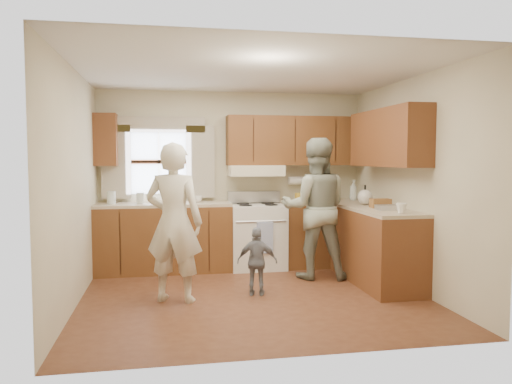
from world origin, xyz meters
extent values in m
plane|color=#502918|center=(0.00, 0.00, 0.00)|extent=(3.80, 3.80, 0.00)
plane|color=white|center=(0.00, 0.00, 2.50)|extent=(3.80, 3.80, 0.00)
plane|color=beige|center=(0.00, 1.75, 1.25)|extent=(3.80, 0.00, 3.80)
plane|color=beige|center=(0.00, -1.75, 1.25)|extent=(3.80, 0.00, 3.80)
plane|color=beige|center=(-1.90, 0.00, 1.25)|extent=(0.00, 3.50, 3.50)
plane|color=beige|center=(1.90, 0.00, 1.25)|extent=(0.00, 3.50, 3.50)
cube|color=#42250E|center=(-0.99, 1.45, 0.45)|extent=(1.82, 0.60, 0.90)
cube|color=#42250E|center=(1.29, 1.45, 0.45)|extent=(1.22, 0.60, 0.90)
cube|color=#3B1C0D|center=(1.60, 0.32, 0.45)|extent=(0.60, 1.65, 0.90)
cube|color=#C3B092|center=(-0.99, 1.45, 0.92)|extent=(1.82, 0.60, 0.04)
cube|color=#C3B092|center=(1.29, 1.45, 0.92)|extent=(1.22, 0.60, 0.04)
cube|color=#C3B092|center=(1.60, 0.32, 0.92)|extent=(0.60, 1.65, 0.04)
cube|color=#42250E|center=(0.90, 1.58, 1.80)|extent=(2.00, 0.33, 0.70)
cube|color=#3B1C0D|center=(-1.75, 1.58, 1.80)|extent=(0.30, 0.33, 0.70)
cube|color=#3B1C0D|center=(1.73, 0.32, 1.80)|extent=(0.33, 1.65, 0.70)
cube|color=beige|center=(0.30, 1.52, 1.38)|extent=(0.76, 0.45, 0.15)
cube|color=silver|center=(-1.05, 1.73, 1.50)|extent=(0.90, 0.03, 0.90)
cube|color=gold|center=(-1.63, 1.68, 1.50)|extent=(0.40, 0.05, 1.02)
cube|color=gold|center=(-0.47, 1.68, 1.50)|extent=(0.40, 0.05, 1.02)
cube|color=gold|center=(-1.05, 1.68, 2.02)|extent=(1.30, 0.05, 0.22)
cylinder|color=white|center=(0.95, 1.65, 1.22)|extent=(0.27, 0.12, 0.12)
imported|color=silver|center=(-0.53, 1.46, 0.99)|extent=(0.16, 0.16, 0.09)
imported|color=silver|center=(1.73, 1.43, 1.09)|extent=(0.16, 0.16, 0.29)
imported|color=silver|center=(1.15, 1.30, 0.97)|extent=(0.27, 0.27, 0.06)
imported|color=silver|center=(1.63, -0.28, 1.00)|extent=(0.13, 0.13, 0.11)
cylinder|color=silver|center=(-1.68, 1.43, 1.03)|extent=(0.11, 0.11, 0.17)
cube|color=olive|center=(0.88, 1.37, 0.95)|extent=(0.26, 0.20, 0.02)
cube|color=gold|center=(0.97, 1.44, 1.00)|extent=(0.20, 0.14, 0.11)
cylinder|color=silver|center=(1.25, 1.42, 1.07)|extent=(0.15, 0.15, 0.26)
cylinder|color=silver|center=(1.39, 1.43, 1.04)|extent=(0.13, 0.13, 0.19)
sphere|color=silver|center=(1.62, 0.73, 1.04)|extent=(0.20, 0.20, 0.20)
cube|color=olive|center=(1.66, 0.34, 1.00)|extent=(0.24, 0.13, 0.11)
cube|color=silver|center=(1.63, 0.07, 0.97)|extent=(0.26, 0.18, 0.06)
cylinder|color=silver|center=(-1.30, 1.42, 1.01)|extent=(0.10, 0.10, 0.15)
cube|color=silver|center=(0.30, 1.43, 0.45)|extent=(0.76, 0.64, 0.90)
cube|color=#B7B7BC|center=(0.30, 1.69, 0.99)|extent=(0.76, 0.10, 0.16)
cylinder|color=#B7B7BC|center=(0.30, 1.11, 0.70)|extent=(0.68, 0.03, 0.03)
cube|color=#445BA0|center=(0.35, 1.09, 0.48)|extent=(0.22, 0.02, 0.42)
cylinder|color=black|center=(0.12, 1.55, 0.91)|extent=(0.18, 0.18, 0.01)
cylinder|color=black|center=(0.48, 1.55, 0.91)|extent=(0.18, 0.18, 0.01)
cylinder|color=black|center=(0.12, 1.30, 0.91)|extent=(0.18, 0.18, 0.01)
cylinder|color=black|center=(0.48, 1.30, 0.91)|extent=(0.18, 0.18, 0.01)
imported|color=silver|center=(-0.88, -0.03, 0.86)|extent=(0.73, 0.60, 1.72)
imported|color=#2A422D|center=(0.94, 0.73, 0.91)|extent=(1.01, 0.86, 1.81)
imported|color=gray|center=(0.05, 0.04, 0.39)|extent=(0.49, 0.30, 0.78)
camera|label=1|loc=(-0.96, -5.44, 1.56)|focal=35.00mm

